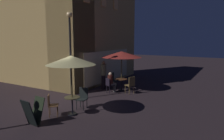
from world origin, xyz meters
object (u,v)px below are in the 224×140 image
menu_sandwich_board (33,112)px  cafe_chair_4 (51,103)px  patio_umbrella_0 (122,55)px  cafe_chair_1 (109,84)px  patio_umbrella_1 (71,61)px  cafe_chair_0 (112,79)px  cafe_table_0 (121,82)px  cafe_table_1 (72,103)px  street_lamp_near_corner (70,44)px  cafe_chair_2 (131,84)px  patron_standing_1 (103,75)px  cafe_chair_3 (83,96)px  patron_seated_0 (111,81)px

menu_sandwich_board → cafe_chair_4: 0.98m
patio_umbrella_0 → cafe_chair_1: bearing=154.0°
patio_umbrella_0 → patio_umbrella_1: 4.54m
cafe_chair_0 → cafe_chair_4: (-5.40, -0.26, -0.05)m
cafe_table_0 → cafe_table_1: bearing=-179.0°
street_lamp_near_corner → cafe_chair_0: street_lamp_near_corner is taller
cafe_chair_2 → patron_standing_1: (0.25, 2.00, 0.29)m
patio_umbrella_1 → patron_standing_1: patio_umbrella_1 is taller
cafe_chair_0 → cafe_chair_3: cafe_chair_0 is taller
cafe_chair_0 → cafe_chair_1: size_ratio=1.13×
menu_sandwich_board → cafe_chair_3: (2.38, -0.40, 0.05)m
cafe_table_0 → patron_seated_0: 0.76m
patio_umbrella_1 → cafe_chair_3: bearing=8.5°
patio_umbrella_0 → cafe_chair_1: patio_umbrella_0 is taller
cafe_table_1 → cafe_chair_1: cafe_chair_1 is taller
patio_umbrella_0 → cafe_chair_4: 5.38m
street_lamp_near_corner → cafe_table_1: bearing=-138.2°
patio_umbrella_1 → cafe_chair_3: (0.86, 0.13, -1.71)m
cafe_chair_4 → patron_standing_1: 5.03m
cafe_chair_0 → cafe_chair_2: cafe_chair_2 is taller
menu_sandwich_board → patio_umbrella_1: (1.52, -0.52, 1.76)m
cafe_table_1 → cafe_chair_2: size_ratio=0.76×
menu_sandwich_board → cafe_chair_3: bearing=-4.4°
cafe_chair_1 → cafe_chair_4: size_ratio=0.98×
patron_seated_0 → cafe_chair_0: bearing=52.7°
patio_umbrella_0 → street_lamp_near_corner: bearing=155.6°
cafe_chair_2 → cafe_table_0: bearing=-0.0°
menu_sandwich_board → cafe_chair_2: 5.83m
cafe_table_0 → patron_standing_1: size_ratio=0.42×
cafe_chair_0 → patio_umbrella_0: bearing=0.0°
patio_umbrella_1 → cafe_chair_1: patio_umbrella_1 is taller
cafe_chair_2 → cafe_chair_4: size_ratio=1.12×
patio_umbrella_0 → patron_standing_1: 1.78m
cafe_chair_3 → cafe_chair_0: bearing=-177.5°
cafe_table_0 → cafe_chair_3: size_ratio=0.77×
cafe_table_1 → patron_standing_1: size_ratio=0.43×
cafe_table_1 → patio_umbrella_0: 4.84m
cafe_table_1 → patron_standing_1: (4.42, 1.29, 0.38)m
street_lamp_near_corner → cafe_chair_2: street_lamp_near_corner is taller
cafe_chair_1 → cafe_chair_4: (-4.29, 0.17, 0.01)m
patio_umbrella_0 → cafe_chair_0: size_ratio=2.41×
cafe_table_1 → patron_seated_0: (3.87, 0.41, 0.17)m
patio_umbrella_1 → patron_standing_1: (4.42, 1.29, -1.37)m
menu_sandwich_board → cafe_chair_2: menu_sandwich_board is taller
cafe_table_0 → patio_umbrella_1: (-4.54, -0.08, 1.75)m
patio_umbrella_1 → patron_standing_1: size_ratio=1.40×
menu_sandwich_board → patron_standing_1: patron_standing_1 is taller
patio_umbrella_0 → cafe_chair_1: (-0.79, 0.39, -1.67)m
cafe_chair_4 → patron_seated_0: size_ratio=0.74×
cafe_chair_1 → patron_seated_0: size_ratio=0.72×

